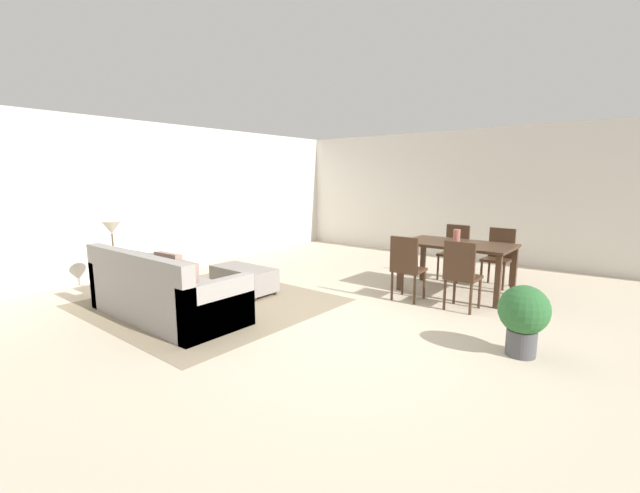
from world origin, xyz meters
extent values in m
plane|color=beige|center=(0.00, 0.00, 0.00)|extent=(10.80, 10.80, 0.00)
cube|color=silver|center=(0.00, 5.00, 1.35)|extent=(9.00, 0.12, 2.70)
cube|color=silver|center=(-4.50, 0.50, 1.35)|extent=(0.12, 11.00, 2.70)
cube|color=gray|center=(-1.96, -0.42, 0.00)|extent=(3.00, 2.80, 0.01)
cube|color=gray|center=(-1.92, -1.07, 0.21)|extent=(2.17, 0.94, 0.42)
cube|color=gray|center=(-1.92, -1.46, 0.64)|extent=(2.17, 0.16, 0.44)
cube|color=gray|center=(-2.94, -1.07, 0.31)|extent=(0.14, 0.94, 0.62)
cube|color=gray|center=(-0.90, -1.07, 0.31)|extent=(0.14, 0.94, 0.62)
cube|color=slate|center=(-2.56, -1.20, 0.60)|extent=(0.37, 0.14, 0.37)
cube|color=slate|center=(-2.13, -1.20, 0.60)|extent=(0.37, 0.12, 0.37)
cube|color=gray|center=(-1.71, -1.17, 0.63)|extent=(0.43, 0.16, 0.43)
cube|color=gray|center=(-1.28, -1.20, 0.61)|extent=(0.38, 0.12, 0.38)
cube|color=gray|center=(-1.99, 0.22, 0.23)|extent=(1.03, 0.49, 0.33)
cylinder|color=#422B1C|center=(-2.46, 0.42, 0.03)|extent=(0.05, 0.05, 0.06)
cylinder|color=#422B1C|center=(-1.53, 0.42, 0.03)|extent=(0.05, 0.05, 0.06)
cylinder|color=#422B1C|center=(-2.46, 0.03, 0.03)|extent=(0.05, 0.05, 0.06)
cylinder|color=#422B1C|center=(-1.53, 0.03, 0.03)|extent=(0.05, 0.05, 0.06)
cube|color=olive|center=(-3.31, -1.07, 0.56)|extent=(0.40, 0.40, 0.03)
cylinder|color=olive|center=(-3.48, -0.90, 0.27)|extent=(0.04, 0.04, 0.55)
cylinder|color=olive|center=(-3.14, -0.90, 0.27)|extent=(0.04, 0.04, 0.55)
cylinder|color=olive|center=(-3.48, -1.24, 0.27)|extent=(0.04, 0.04, 0.55)
cylinder|color=olive|center=(-3.14, -1.24, 0.27)|extent=(0.04, 0.04, 0.55)
cylinder|color=brown|center=(-3.31, -1.07, 0.59)|extent=(0.16, 0.16, 0.02)
cylinder|color=brown|center=(-3.31, -1.07, 0.76)|extent=(0.02, 0.02, 0.32)
cone|color=beige|center=(-3.31, -1.07, 1.01)|extent=(0.26, 0.26, 0.18)
cube|color=#422B1C|center=(0.49, 2.23, 0.74)|extent=(1.55, 0.93, 0.04)
cube|color=#422B1C|center=(-0.23, 2.64, 0.36)|extent=(0.07, 0.07, 0.72)
cube|color=#422B1C|center=(1.20, 2.64, 0.36)|extent=(0.07, 0.07, 0.72)
cube|color=#422B1C|center=(-0.23, 1.83, 0.36)|extent=(0.07, 0.07, 0.72)
cube|color=#422B1C|center=(1.20, 1.83, 0.36)|extent=(0.07, 0.07, 0.72)
cube|color=#422B1C|center=(0.10, 1.47, 0.43)|extent=(0.42, 0.42, 0.04)
cube|color=#422B1C|center=(0.10, 1.29, 0.69)|extent=(0.40, 0.06, 0.47)
cylinder|color=#422B1C|center=(-0.08, 1.63, 0.21)|extent=(0.04, 0.04, 0.41)
cylinder|color=#422B1C|center=(0.26, 1.64, 0.21)|extent=(0.04, 0.04, 0.41)
cylinder|color=#422B1C|center=(-0.07, 1.29, 0.21)|extent=(0.04, 0.04, 0.41)
cylinder|color=#422B1C|center=(0.27, 1.30, 0.21)|extent=(0.04, 0.04, 0.41)
cube|color=#422B1C|center=(0.85, 1.51, 0.43)|extent=(0.40, 0.40, 0.04)
cube|color=#422B1C|center=(0.85, 1.33, 0.69)|extent=(0.40, 0.04, 0.47)
cylinder|color=#422B1C|center=(0.68, 1.68, 0.21)|extent=(0.04, 0.04, 0.41)
cylinder|color=#422B1C|center=(1.02, 1.68, 0.21)|extent=(0.04, 0.04, 0.41)
cylinder|color=#422B1C|center=(0.68, 1.34, 0.21)|extent=(0.04, 0.04, 0.41)
cylinder|color=#422B1C|center=(1.02, 1.34, 0.21)|extent=(0.04, 0.04, 0.41)
cube|color=#422B1C|center=(0.14, 2.99, 0.43)|extent=(0.42, 0.42, 0.04)
cube|color=#422B1C|center=(0.14, 3.17, 0.69)|extent=(0.40, 0.06, 0.47)
cylinder|color=#422B1C|center=(0.30, 2.81, 0.21)|extent=(0.04, 0.04, 0.41)
cylinder|color=#422B1C|center=(-0.04, 2.83, 0.21)|extent=(0.04, 0.04, 0.41)
cylinder|color=#422B1C|center=(0.31, 3.15, 0.21)|extent=(0.04, 0.04, 0.41)
cylinder|color=#422B1C|center=(-0.03, 3.17, 0.21)|extent=(0.04, 0.04, 0.41)
cube|color=#422B1C|center=(0.86, 2.98, 0.43)|extent=(0.42, 0.42, 0.04)
cube|color=#422B1C|center=(0.87, 3.16, 0.69)|extent=(0.40, 0.06, 0.47)
cylinder|color=#422B1C|center=(1.02, 2.81, 0.21)|extent=(0.04, 0.04, 0.41)
cylinder|color=#422B1C|center=(0.68, 2.82, 0.21)|extent=(0.04, 0.04, 0.41)
cylinder|color=#422B1C|center=(1.04, 3.14, 0.21)|extent=(0.04, 0.04, 0.41)
cylinder|color=#422B1C|center=(0.70, 3.16, 0.21)|extent=(0.04, 0.04, 0.41)
cylinder|color=#B26659|center=(0.46, 2.26, 0.86)|extent=(0.10, 0.10, 0.20)
cylinder|color=#4C4C51|center=(1.83, 0.45, 0.13)|extent=(0.28, 0.28, 0.26)
sphere|color=#2D6633|center=(1.83, 0.45, 0.46)|extent=(0.48, 0.48, 0.48)
camera|label=1|loc=(2.68, -3.74, 1.72)|focal=23.10mm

